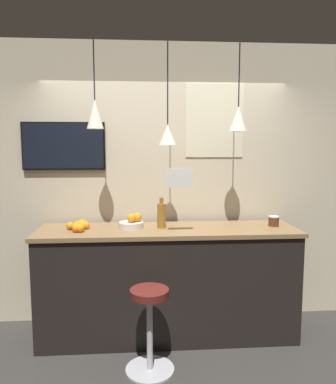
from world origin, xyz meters
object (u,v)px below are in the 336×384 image
(juice_bottle, at_px, (161,215))
(mounted_tv, at_px, (64,146))
(fruit_bowl, at_px, (132,222))
(spread_jar, at_px, (274,221))
(bar_stool, at_px, (150,321))

(juice_bottle, xyz_separation_m, mounted_tv, (-0.97, 0.35, 0.66))
(fruit_bowl, xyz_separation_m, mounted_tv, (-0.69, 0.35, 0.72))
(juice_bottle, height_order, spread_jar, juice_bottle)
(fruit_bowl, height_order, spread_jar, fruit_bowl)
(juice_bottle, distance_m, spread_jar, 1.11)
(fruit_bowl, bearing_deg, spread_jar, -0.01)
(bar_stool, height_order, juice_bottle, juice_bottle)
(bar_stool, bearing_deg, fruit_bowl, 103.55)
(juice_bottle, height_order, mounted_tv, mounted_tv)
(juice_bottle, bearing_deg, fruit_bowl, 179.97)
(mounted_tv, bearing_deg, fruit_bowl, -27.08)
(bar_stool, bearing_deg, juice_bottle, 77.74)
(bar_stool, xyz_separation_m, mounted_tv, (-0.84, 0.97, 1.42))
(fruit_bowl, relative_size, spread_jar, 2.30)
(bar_stool, relative_size, fruit_bowl, 3.00)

